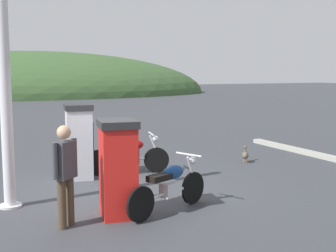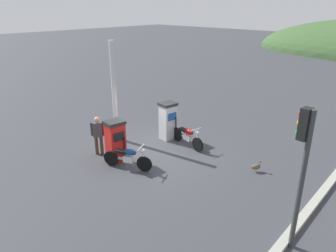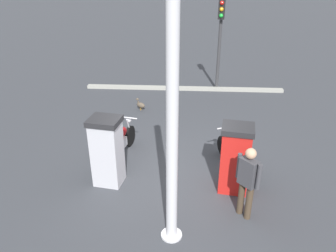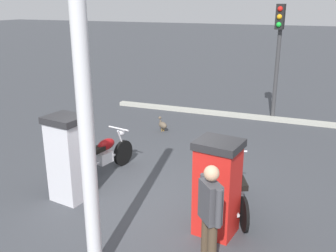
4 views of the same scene
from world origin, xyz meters
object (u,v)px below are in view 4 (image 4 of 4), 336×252
wandering_duck (163,125)px  roadside_traffic_light (278,43)px  fuel_pump_near (217,187)px  canopy_support_pole (86,133)px  motorcycle_near_pump (236,185)px  motorcycle_far_pump (104,156)px  attendant_person (210,212)px  fuel_pump_far (68,158)px

wandering_duck → roadside_traffic_light: (2.38, -2.75, 2.22)m
fuel_pump_near → canopy_support_pole: (-1.59, 1.26, 1.23)m
motorcycle_near_pump → motorcycle_far_pump: 2.95m
attendant_person → roadside_traffic_light: bearing=1.8°
canopy_support_pole → roadside_traffic_light: bearing=-8.1°
attendant_person → roadside_traffic_light: 7.73m
motorcycle_near_pump → wandering_duck: 4.55m
roadside_traffic_light → motorcycle_far_pump: bearing=153.7°
fuel_pump_far → motorcycle_far_pump: size_ratio=0.86×
motorcycle_far_pump → roadside_traffic_light: bearing=-26.3°
canopy_support_pole → motorcycle_near_pump: bearing=-29.4°
fuel_pump_near → attendant_person: bearing=-170.3°
fuel_pump_near → roadside_traffic_light: 6.88m
fuel_pump_far → roadside_traffic_light: size_ratio=0.47×
roadside_traffic_light → canopy_support_pole: size_ratio=0.83×
motorcycle_near_pump → canopy_support_pole: (-2.44, 1.38, 1.57)m
fuel_pump_near → canopy_support_pole: size_ratio=0.37×
attendant_person → canopy_support_pole: bearing=116.5°
motorcycle_near_pump → attendant_person: attendant_person is taller
wandering_duck → canopy_support_pole: 6.37m
motorcycle_near_pump → wandering_duck: motorcycle_near_pump is taller
motorcycle_far_pump → fuel_pump_far: bearing=178.8°
motorcycle_near_pump → motorcycle_far_pump: size_ratio=0.91×
wandering_duck → roadside_traffic_light: roadside_traffic_light is taller
fuel_pump_far → canopy_support_pole: size_ratio=0.39×
attendant_person → motorcycle_near_pump: bearing=1.1°
fuel_pump_near → motorcycle_far_pump: fuel_pump_near is taller
fuel_pump_near → motorcycle_far_pump: 3.07m
roadside_traffic_light → attendant_person: bearing=-178.2°
fuel_pump_far → canopy_support_pole: (-1.59, -1.59, 1.21)m
motorcycle_near_pump → canopy_support_pole: canopy_support_pole is taller
motorcycle_near_pump → attendant_person: size_ratio=1.11×
fuel_pump_far → roadside_traffic_light: (6.69, -2.76, 1.59)m
fuel_pump_far → motorcycle_far_pump: fuel_pump_far is taller
wandering_duck → canopy_support_pole: size_ratio=0.10×
attendant_person → canopy_support_pole: (-0.70, 1.41, 1.15)m
motorcycle_near_pump → roadside_traffic_light: size_ratio=0.49×
fuel_pump_near → motorcycle_near_pump: bearing=-7.8°
attendant_person → wandering_duck: (5.19, 2.99, -0.69)m
fuel_pump_near → wandering_duck: bearing=33.4°
fuel_pump_far → canopy_support_pole: bearing=-135.0°
wandering_duck → motorcycle_far_pump: bearing=-179.8°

